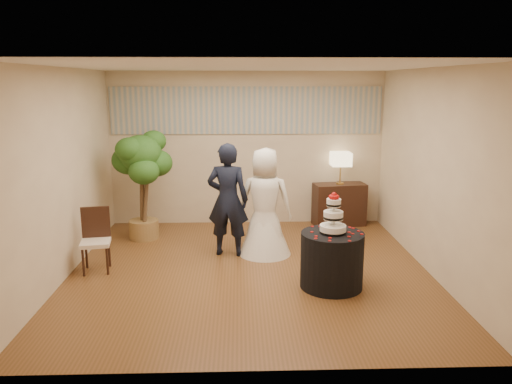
{
  "coord_description": "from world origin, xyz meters",
  "views": [
    {
      "loc": [
        -0.14,
        -6.63,
        2.61
      ],
      "look_at": [
        0.1,
        0.4,
        1.05
      ],
      "focal_mm": 35.0,
      "sensor_mm": 36.0,
      "label": 1
    }
  ],
  "objects_px": {
    "groom": "(228,200)",
    "wedding_cake": "(333,213)",
    "console": "(339,204)",
    "table_lamp": "(340,168)",
    "cake_table": "(332,260)",
    "bride": "(265,202)",
    "ficus_tree": "(142,185)",
    "side_chair": "(95,241)"
  },
  "relations": [
    {
      "from": "groom",
      "to": "table_lamp",
      "type": "height_order",
      "value": "groom"
    },
    {
      "from": "cake_table",
      "to": "side_chair",
      "type": "bearing_deg",
      "value": 168.51
    },
    {
      "from": "table_lamp",
      "to": "ficus_tree",
      "type": "relative_size",
      "value": 0.31
    },
    {
      "from": "groom",
      "to": "bride",
      "type": "relative_size",
      "value": 1.05
    },
    {
      "from": "wedding_cake",
      "to": "console",
      "type": "height_order",
      "value": "wedding_cake"
    },
    {
      "from": "bride",
      "to": "ficus_tree",
      "type": "distance_m",
      "value": 2.19
    },
    {
      "from": "wedding_cake",
      "to": "ficus_tree",
      "type": "height_order",
      "value": "ficus_tree"
    },
    {
      "from": "ficus_tree",
      "to": "table_lamp",
      "type": "bearing_deg",
      "value": 11.4
    },
    {
      "from": "cake_table",
      "to": "table_lamp",
      "type": "bearing_deg",
      "value": 77.01
    },
    {
      "from": "groom",
      "to": "side_chair",
      "type": "bearing_deg",
      "value": 29.41
    },
    {
      "from": "wedding_cake",
      "to": "ficus_tree",
      "type": "xyz_separation_m",
      "value": [
        -2.81,
        2.15,
        -0.07
      ]
    },
    {
      "from": "cake_table",
      "to": "console",
      "type": "bearing_deg",
      "value": 77.01
    },
    {
      "from": "groom",
      "to": "bride",
      "type": "distance_m",
      "value": 0.56
    },
    {
      "from": "groom",
      "to": "ficus_tree",
      "type": "relative_size",
      "value": 0.93
    },
    {
      "from": "console",
      "to": "cake_table",
      "type": "bearing_deg",
      "value": -111.55
    },
    {
      "from": "bride",
      "to": "wedding_cake",
      "type": "relative_size",
      "value": 3.11
    },
    {
      "from": "console",
      "to": "table_lamp",
      "type": "bearing_deg",
      "value": 0.0
    },
    {
      "from": "table_lamp",
      "to": "side_chair",
      "type": "distance_m",
      "value": 4.48
    },
    {
      "from": "wedding_cake",
      "to": "console",
      "type": "xyz_separation_m",
      "value": [
        0.66,
        2.85,
        -0.6
      ]
    },
    {
      "from": "ficus_tree",
      "to": "console",
      "type": "bearing_deg",
      "value": 11.4
    },
    {
      "from": "cake_table",
      "to": "table_lamp",
      "type": "height_order",
      "value": "table_lamp"
    },
    {
      "from": "groom",
      "to": "ficus_tree",
      "type": "bearing_deg",
      "value": -20.57
    },
    {
      "from": "groom",
      "to": "side_chair",
      "type": "height_order",
      "value": "groom"
    },
    {
      "from": "wedding_cake",
      "to": "table_lamp",
      "type": "bearing_deg",
      "value": 77.01
    },
    {
      "from": "table_lamp",
      "to": "groom",
      "type": "bearing_deg",
      "value": -142.44
    },
    {
      "from": "groom",
      "to": "wedding_cake",
      "type": "bearing_deg",
      "value": 146.22
    },
    {
      "from": "wedding_cake",
      "to": "table_lamp",
      "type": "distance_m",
      "value": 2.93
    },
    {
      "from": "console",
      "to": "table_lamp",
      "type": "height_order",
      "value": "table_lamp"
    },
    {
      "from": "console",
      "to": "side_chair",
      "type": "height_order",
      "value": "side_chair"
    },
    {
      "from": "ficus_tree",
      "to": "groom",
      "type": "bearing_deg",
      "value": -30.45
    },
    {
      "from": "bride",
      "to": "wedding_cake",
      "type": "xyz_separation_m",
      "value": [
        0.8,
        -1.3,
        0.17
      ]
    },
    {
      "from": "cake_table",
      "to": "ficus_tree",
      "type": "height_order",
      "value": "ficus_tree"
    },
    {
      "from": "ficus_tree",
      "to": "bride",
      "type": "bearing_deg",
      "value": -22.87
    },
    {
      "from": "bride",
      "to": "table_lamp",
      "type": "distance_m",
      "value": 2.14
    },
    {
      "from": "bride",
      "to": "side_chair",
      "type": "relative_size",
      "value": 1.85
    },
    {
      "from": "bride",
      "to": "wedding_cake",
      "type": "bearing_deg",
      "value": 131.25
    },
    {
      "from": "bride",
      "to": "cake_table",
      "type": "bearing_deg",
      "value": 131.25
    },
    {
      "from": "table_lamp",
      "to": "side_chair",
      "type": "height_order",
      "value": "table_lamp"
    },
    {
      "from": "bride",
      "to": "wedding_cake",
      "type": "distance_m",
      "value": 1.53
    },
    {
      "from": "bride",
      "to": "ficus_tree",
      "type": "height_order",
      "value": "ficus_tree"
    },
    {
      "from": "cake_table",
      "to": "table_lamp",
      "type": "xyz_separation_m",
      "value": [
        0.66,
        2.85,
        0.71
      ]
    },
    {
      "from": "cake_table",
      "to": "console",
      "type": "xyz_separation_m",
      "value": [
        0.66,
        2.85,
        0.03
      ]
    }
  ]
}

